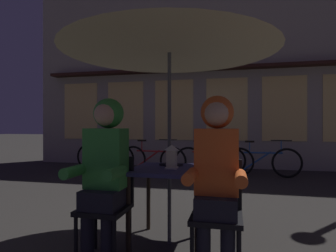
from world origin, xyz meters
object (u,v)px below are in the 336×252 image
at_px(person_left_hooded, 105,161).
at_px(bicycle_second, 153,159).
at_px(chair_left, 108,200).
at_px(bicycle_fourth, 263,162).
at_px(chair_right, 217,207).
at_px(bicycle_third, 210,160).
at_px(person_right_hooded, 217,164).
at_px(cafe_table, 169,178).
at_px(book, 171,165).
at_px(lantern, 172,156).
at_px(patio_umbrella, 169,33).
at_px(bicycle_nearest, 104,157).

xyz_separation_m(person_left_hooded, bicycle_second, (-0.78, 4.16, -0.50)).
xyz_separation_m(chair_left, bicycle_fourth, (1.74, 4.28, -0.14)).
distance_m(chair_right, person_left_hooded, 1.03).
bearing_deg(bicycle_third, bicycle_fourth, 0.82).
bearing_deg(person_right_hooded, bicycle_third, 95.15).
distance_m(cafe_table, book, 0.17).
relative_size(cafe_table, lantern, 3.20).
xyz_separation_m(person_left_hooded, person_right_hooded, (0.96, 0.00, 0.00)).
xyz_separation_m(chair_left, person_left_hooded, (-0.00, -0.06, 0.36)).
bearing_deg(lantern, chair_right, -35.67).
bearing_deg(patio_umbrella, lantern, -55.44).
relative_size(patio_umbrella, bicycle_fourth, 1.37).
bearing_deg(chair_right, patio_umbrella, 142.45).
xyz_separation_m(chair_right, book, (-0.49, 0.50, 0.26)).
bearing_deg(bicycle_fourth, person_left_hooded, -111.91).
height_order(chair_left, bicycle_third, chair_left).
relative_size(lantern, bicycle_nearest, 0.14).
xyz_separation_m(person_right_hooded, bicycle_fourth, (0.78, 4.34, -0.50)).
relative_size(lantern, bicycle_second, 0.14).
bearing_deg(patio_umbrella, person_right_hooded, -41.57).
bearing_deg(chair_right, person_right_hooded, -90.00).
xyz_separation_m(chair_right, bicycle_nearest, (-3.10, 4.36, -0.14)).
bearing_deg(patio_umbrella, bicycle_third, 88.66).
bearing_deg(book, bicycle_fourth, 99.33).
height_order(lantern, bicycle_third, lantern).
xyz_separation_m(lantern, bicycle_nearest, (-2.66, 4.04, -0.51)).
bearing_deg(person_right_hooded, chair_right, 90.00).
xyz_separation_m(cafe_table, patio_umbrella, (0.00, 0.00, 1.42)).
bearing_deg(person_left_hooded, chair_left, 90.00).
bearing_deg(person_left_hooded, lantern, 36.33).
height_order(patio_umbrella, chair_left, patio_umbrella).
xyz_separation_m(person_left_hooded, bicycle_fourth, (1.74, 4.34, -0.50)).
xyz_separation_m(cafe_table, person_right_hooded, (0.48, -0.43, 0.21)).
relative_size(chair_left, bicycle_third, 0.53).
relative_size(bicycle_second, book, 8.37).
xyz_separation_m(bicycle_nearest, bicycle_third, (2.71, -0.09, 0.00)).
xyz_separation_m(cafe_table, book, (-0.01, 0.13, 0.11)).
xyz_separation_m(chair_left, book, (0.47, 0.50, 0.26)).
bearing_deg(patio_umbrella, bicycle_fourth, 72.09).
distance_m(patio_umbrella, bicycle_second, 4.30).
height_order(bicycle_third, book, bicycle_third).
xyz_separation_m(chair_right, bicycle_fourth, (0.78, 4.28, -0.14)).
distance_m(person_left_hooded, bicycle_third, 4.39).
distance_m(cafe_table, bicycle_second, 3.95).
height_order(chair_right, bicycle_fourth, chair_right).
bearing_deg(person_right_hooded, person_left_hooded, 180.00).
xyz_separation_m(cafe_table, bicycle_third, (0.09, 3.89, -0.29)).
bearing_deg(bicycle_nearest, lantern, -56.64).
bearing_deg(bicycle_third, chair_left, -97.63).
distance_m(bicycle_fourth, book, 4.01).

